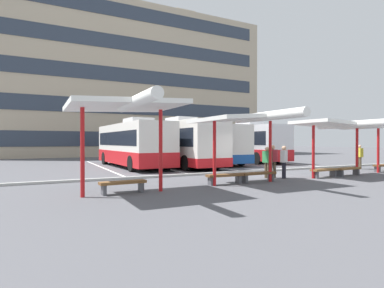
% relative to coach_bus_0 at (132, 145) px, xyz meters
% --- Properties ---
extents(ground_plane, '(160.00, 160.00, 0.00)m').
position_rel_coach_bus_0_xyz_m(ground_plane, '(5.22, -8.12, -1.58)').
color(ground_plane, '#515156').
extents(terminal_building, '(37.54, 14.67, 22.56)m').
position_rel_coach_bus_0_xyz_m(terminal_building, '(5.25, 22.98, 8.33)').
color(terminal_building, tan).
rests_on(terminal_building, ground).
extents(coach_bus_0, '(3.07, 10.28, 3.46)m').
position_rel_coach_bus_0_xyz_m(coach_bus_0, '(0.00, 0.00, 0.00)').
color(coach_bus_0, silver).
rests_on(coach_bus_0, ground).
extents(coach_bus_1, '(3.19, 12.26, 3.61)m').
position_rel_coach_bus_0_xyz_m(coach_bus_1, '(3.13, -0.00, 0.12)').
color(coach_bus_1, silver).
rests_on(coach_bus_1, ground).
extents(coach_bus_2, '(3.01, 10.45, 3.44)m').
position_rel_coach_bus_0_xyz_m(coach_bus_2, '(6.82, 0.94, 0.02)').
color(coach_bus_2, silver).
rests_on(coach_bus_2, ground).
extents(coach_bus_3, '(2.68, 11.45, 3.59)m').
position_rel_coach_bus_0_xyz_m(coach_bus_3, '(10.97, 1.98, 0.06)').
color(coach_bus_3, silver).
rests_on(coach_bus_3, ground).
extents(lane_stripe_0, '(0.16, 14.00, 0.01)m').
position_rel_coach_bus_0_xyz_m(lane_stripe_0, '(-2.09, 0.78, -1.57)').
color(lane_stripe_0, white).
rests_on(lane_stripe_0, ground).
extents(lane_stripe_1, '(0.16, 14.00, 0.01)m').
position_rel_coach_bus_0_xyz_m(lane_stripe_1, '(1.57, 0.78, -1.57)').
color(lane_stripe_1, white).
rests_on(lane_stripe_1, ground).
extents(lane_stripe_2, '(0.16, 14.00, 0.01)m').
position_rel_coach_bus_0_xyz_m(lane_stripe_2, '(5.22, 0.78, -1.57)').
color(lane_stripe_2, white).
rests_on(lane_stripe_2, ground).
extents(lane_stripe_3, '(0.16, 14.00, 0.01)m').
position_rel_coach_bus_0_xyz_m(lane_stripe_3, '(8.88, 0.78, -1.57)').
color(lane_stripe_3, white).
rests_on(lane_stripe_3, ground).
extents(lane_stripe_4, '(0.16, 14.00, 0.01)m').
position_rel_coach_bus_0_xyz_m(lane_stripe_4, '(12.53, 0.78, -1.57)').
color(lane_stripe_4, white).
rests_on(lane_stripe_4, ground).
extents(waiting_shelter_0, '(3.77, 5.12, 3.28)m').
position_rel_coach_bus_0_xyz_m(waiting_shelter_0, '(-3.45, -11.49, 1.47)').
color(waiting_shelter_0, red).
rests_on(waiting_shelter_0, ground).
extents(bench_0, '(1.68, 0.52, 0.45)m').
position_rel_coach_bus_0_xyz_m(bench_0, '(-3.45, -11.08, -1.24)').
color(bench_0, brown).
rests_on(bench_0, ground).
extents(waiting_shelter_1, '(4.00, 5.25, 3.10)m').
position_rel_coach_bus_0_xyz_m(waiting_shelter_1, '(1.95, -11.18, 1.25)').
color(waiting_shelter_1, red).
rests_on(waiting_shelter_1, ground).
extents(bench_1, '(1.69, 0.50, 0.45)m').
position_rel_coach_bus_0_xyz_m(bench_1, '(1.05, -10.76, -1.24)').
color(bench_1, brown).
rests_on(bench_1, ground).
extents(bench_2, '(1.83, 0.44, 0.45)m').
position_rel_coach_bus_0_xyz_m(bench_2, '(2.85, -10.78, -1.24)').
color(bench_2, brown).
rests_on(bench_2, ground).
extents(waiting_shelter_2, '(4.38, 4.56, 2.93)m').
position_rel_coach_bus_0_xyz_m(waiting_shelter_2, '(7.92, -11.17, 1.10)').
color(waiting_shelter_2, red).
rests_on(waiting_shelter_2, ground).
extents(bench_3, '(1.72, 0.51, 0.45)m').
position_rel_coach_bus_0_xyz_m(bench_3, '(7.02, -10.91, -1.24)').
color(bench_3, brown).
rests_on(bench_3, ground).
extents(bench_4, '(1.80, 0.56, 0.45)m').
position_rel_coach_bus_0_xyz_m(bench_4, '(8.82, -10.96, -1.24)').
color(bench_4, brown).
rests_on(bench_4, ground).
extents(platform_kerb, '(44.00, 0.24, 0.12)m').
position_rel_coach_bus_0_xyz_m(platform_kerb, '(5.22, -7.06, -1.52)').
color(platform_kerb, '#ADADA8').
rests_on(platform_kerb, ground).
extents(waiting_passenger_0, '(0.52, 0.41, 1.64)m').
position_rel_coach_bus_0_xyz_m(waiting_passenger_0, '(4.92, -10.24, -0.64)').
color(waiting_passenger_0, black).
rests_on(waiting_passenger_0, ground).
extents(waiting_passenger_1, '(0.37, 0.52, 1.63)m').
position_rel_coach_bus_0_xyz_m(waiting_passenger_1, '(13.14, -8.63, -0.64)').
color(waiting_passenger_1, brown).
rests_on(waiting_passenger_1, ground).
extents(waiting_passenger_2, '(0.49, 0.50, 1.67)m').
position_rel_coach_bus_0_xyz_m(waiting_passenger_2, '(4.56, -9.82, -0.61)').
color(waiting_passenger_2, brown).
rests_on(waiting_passenger_2, ground).
extents(waiting_passenger_3, '(0.31, 0.49, 1.59)m').
position_rel_coach_bus_0_xyz_m(waiting_passenger_3, '(4.22, -9.78, -0.67)').
color(waiting_passenger_3, brown).
rests_on(waiting_passenger_3, ground).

